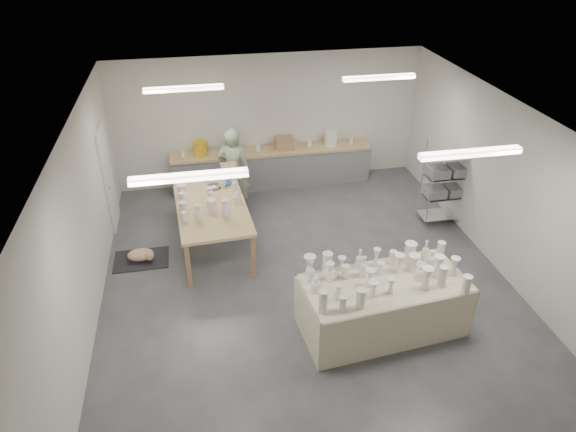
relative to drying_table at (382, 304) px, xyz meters
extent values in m
plane|color=#424449|center=(-0.88, 1.40, -0.47)|extent=(8.00, 8.00, 0.00)
cube|color=white|center=(-0.88, 1.40, 2.52)|extent=(7.00, 8.00, 0.02)
cube|color=silver|center=(-0.88, 5.40, 1.03)|extent=(7.00, 0.02, 3.00)
cube|color=silver|center=(-0.88, -2.60, 1.03)|extent=(7.00, 0.02, 3.00)
cube|color=silver|center=(-4.38, 1.40, 1.03)|extent=(0.02, 8.00, 3.00)
cube|color=silver|center=(2.62, 1.40, 1.03)|extent=(0.02, 8.00, 3.00)
cube|color=white|center=(-4.35, 4.00, 0.58)|extent=(0.05, 0.90, 2.10)
cube|color=white|center=(-2.68, -0.10, 2.47)|extent=(1.40, 0.12, 0.08)
cube|color=white|center=(0.92, -0.10, 2.47)|extent=(1.40, 0.12, 0.08)
cube|color=white|center=(-2.68, 3.40, 2.47)|extent=(1.40, 0.12, 0.08)
cube|color=white|center=(0.92, 3.40, 2.47)|extent=(1.40, 0.12, 0.08)
cube|color=tan|center=(-0.88, 5.08, 0.40)|extent=(4.60, 0.60, 0.06)
cube|color=slate|center=(-0.88, 5.08, -0.05)|extent=(4.60, 0.55, 0.84)
cylinder|color=gold|center=(-2.48, 5.08, 0.60)|extent=(0.30, 0.30, 0.34)
cylinder|color=#214DB2|center=(-1.78, 5.08, 0.60)|extent=(0.30, 0.30, 0.34)
cylinder|color=white|center=(0.52, 5.08, 0.60)|extent=(0.30, 0.30, 0.34)
cube|color=#9B764B|center=(-0.58, 5.08, 0.57)|extent=(0.40, 0.30, 0.28)
cylinder|color=white|center=(-2.88, 5.08, 0.50)|extent=(0.10, 0.10, 0.14)
cylinder|color=white|center=(-1.18, 5.08, 0.50)|extent=(0.10, 0.10, 0.14)
cylinder|color=white|center=(0.02, 5.08, 0.50)|extent=(0.10, 0.10, 0.14)
cylinder|color=white|center=(1.02, 5.08, 0.50)|extent=(0.10, 0.10, 0.14)
cylinder|color=silver|center=(1.90, 2.58, 0.43)|extent=(0.02, 0.02, 1.80)
cylinder|color=silver|center=(2.74, 2.58, 0.43)|extent=(0.02, 0.02, 1.80)
cylinder|color=silver|center=(1.90, 3.02, 0.43)|extent=(0.02, 0.02, 1.80)
cylinder|color=silver|center=(2.74, 3.02, 0.43)|extent=(0.02, 0.02, 1.80)
cube|color=silver|center=(2.32, 2.80, -0.32)|extent=(0.88, 0.48, 0.02)
cube|color=silver|center=(2.32, 2.80, 0.13)|extent=(0.88, 0.48, 0.02)
cube|color=silver|center=(2.32, 2.80, 0.58)|extent=(0.88, 0.48, 0.02)
cube|color=silver|center=(2.32, 2.80, 1.03)|extent=(0.88, 0.48, 0.02)
cube|color=slate|center=(2.10, 2.80, 0.25)|extent=(0.38, 0.42, 0.18)
cube|color=slate|center=(2.54, 2.80, 0.25)|extent=(0.38, 0.42, 0.18)
cube|color=slate|center=(2.10, 2.80, 0.70)|extent=(0.38, 0.42, 0.18)
cube|color=slate|center=(2.54, 2.80, 0.70)|extent=(0.38, 0.42, 0.18)
cube|color=olive|center=(0.00, -0.01, -0.08)|extent=(2.30, 1.22, 0.77)
cube|color=beige|center=(0.00, -0.01, 0.39)|extent=(2.59, 1.42, 0.03)
cube|color=beige|center=(0.00, -0.58, -0.03)|extent=(2.47, 0.28, 0.87)
cube|color=beige|center=(0.00, 0.56, -0.03)|extent=(2.47, 0.28, 0.87)
cube|color=tan|center=(-2.40, 2.78, 0.45)|extent=(1.41, 2.59, 0.06)
cube|color=olive|center=(-2.96, 1.59, -0.03)|extent=(0.08, 0.08, 0.89)
cube|color=olive|center=(-1.84, 1.59, -0.03)|extent=(0.08, 0.08, 0.89)
cube|color=olive|center=(-2.96, 3.97, -0.03)|extent=(0.08, 0.08, 0.89)
cube|color=olive|center=(-1.84, 3.97, -0.03)|extent=(0.08, 0.08, 0.89)
ellipsoid|color=silver|center=(-2.30, 3.36, 0.53)|extent=(0.26, 0.26, 0.12)
cylinder|color=#214DB2|center=(-2.07, 3.51, 0.49)|extent=(0.26, 0.26, 0.03)
cylinder|color=white|center=(-2.45, 3.61, 0.54)|extent=(0.11, 0.11, 0.12)
cube|color=#9B764B|center=(-1.96, 3.79, 0.62)|extent=(0.32, 0.26, 0.28)
cube|color=black|center=(-3.78, 2.54, -0.46)|extent=(1.00, 0.70, 0.02)
ellipsoid|color=white|center=(-3.78, 2.54, -0.35)|extent=(0.55, 0.44, 0.20)
sphere|color=white|center=(-3.62, 2.43, -0.33)|extent=(0.17, 0.17, 0.17)
imported|color=gray|center=(-1.85, 4.06, 0.48)|extent=(0.79, 0.62, 1.89)
cylinder|color=#B1192A|center=(-1.85, 4.33, -0.14)|extent=(0.44, 0.44, 0.04)
cylinder|color=silver|center=(-1.70, 4.30, -0.31)|extent=(0.02, 0.02, 0.32)
cylinder|color=silver|center=(-1.90, 4.47, -0.31)|extent=(0.02, 0.02, 0.32)
cylinder|color=silver|center=(-1.95, 4.21, -0.31)|extent=(0.02, 0.02, 0.32)
camera|label=1|loc=(-2.56, -5.64, 5.20)|focal=32.00mm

